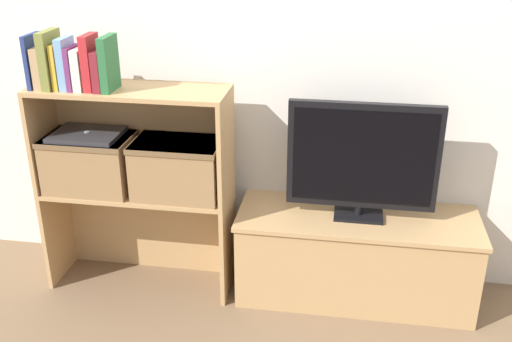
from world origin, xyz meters
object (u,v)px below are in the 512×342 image
book_navy (34,61)px  book_skyblue (66,63)px  book_tan (42,67)px  book_plum (74,68)px  book_crimson (90,62)px  book_maroon (101,70)px  laptop (87,134)px  tv_stand (355,256)px  tv (363,159)px  book_ivory (81,69)px  book_forest (109,63)px  storage_basket_left (90,161)px  book_olive (50,60)px  storage_basket_right (178,166)px  book_mustard (60,66)px

book_navy → book_skyblue: (0.15, 0.00, -0.00)m
book_tan → book_plum: 0.15m
book_crimson → book_maroon: (0.04, 0.00, -0.03)m
book_tan → laptop: bearing=10.5°
tv_stand → book_skyblue: (-1.28, -0.09, 0.89)m
tv → laptop: size_ratio=2.16×
tv → book_ivory: bearing=-175.8°
book_forest → storage_basket_left: (-0.15, 0.03, -0.47)m
tv_stand → book_ivory: bearing=-175.7°
book_skyblue → book_crimson: (0.11, 0.00, 0.01)m
book_olive → book_skyblue: 0.07m
book_crimson → storage_basket_right: 0.59m
book_skyblue → book_forest: book_forest is taller
book_skyblue → book_ivory: (0.07, 0.00, -0.02)m
book_skyblue → tv: bearing=4.0°
book_tan → book_crimson: (0.23, 0.00, 0.03)m
book_forest → book_mustard: bearing=180.0°
book_mustard → book_plum: size_ratio=1.06×
book_mustard → book_forest: bearing=-0.0°
laptop → book_skyblue: bearing=-145.0°
book_tan → book_ivory: same height
tv_stand → book_tan: 1.65m
book_tan → book_skyblue: (0.12, 0.00, 0.02)m
book_olive → book_mustard: book_olive is taller
book_skyblue → book_crimson: book_crimson is taller
book_skyblue → storage_basket_right: bearing=3.6°
book_mustard → book_tan: bearing=-180.0°
book_ivory → storage_basket_right: bearing=4.2°
tv_stand → book_skyblue: book_skyblue is taller
tv_stand → book_forest: 1.41m
tv_stand → storage_basket_left: storage_basket_left is taller
storage_basket_left → storage_basket_right: bearing=0.0°
book_tan → laptop: size_ratio=0.58×
book_navy → storage_basket_right: bearing=2.7°
book_tan → book_plum: bearing=0.0°
tv → book_olive: 1.42m
storage_basket_left → book_mustard: bearing=-158.5°
tv → book_plum: size_ratio=3.58×
book_tan → book_ivory: 0.18m
book_skyblue → book_mustard: bearing=180.0°
tv_stand → tv: 0.50m
book_forest → laptop: size_ratio=0.76×
book_plum → book_ivory: (0.04, 0.00, -0.00)m
book_forest → tv_stand: bearing=4.8°
laptop → book_navy: bearing=-171.4°
tv → book_mustard: book_mustard is taller
tv → book_ivory: (-1.22, -0.09, 0.37)m
tv → book_navy: bearing=-176.4°
book_mustard → storage_basket_right: book_mustard is taller
book_ivory → storage_basket_right: 0.59m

